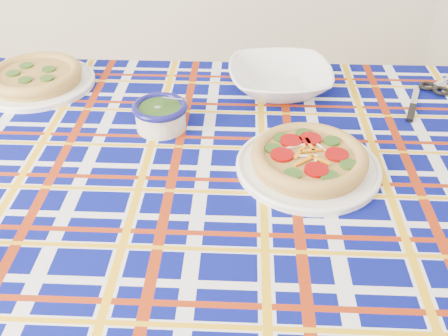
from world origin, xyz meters
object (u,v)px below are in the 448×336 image
object	(u,v)px
pesto_bowl	(160,114)
serving_bowl	(280,79)
main_focaccia_plate	(309,158)
dining_table	(233,185)

from	to	relation	value
pesto_bowl	serving_bowl	bearing A→B (deg)	16.80
pesto_bowl	serving_bowl	world-z (taller)	pesto_bowl
main_focaccia_plate	pesto_bowl	distance (m)	0.42
dining_table	serving_bowl	xyz separation A→B (m)	(0.24, 0.31, 0.12)
dining_table	pesto_bowl	distance (m)	0.27
main_focaccia_plate	serving_bowl	world-z (taller)	serving_bowl
dining_table	serving_bowl	size ratio (longest dim) A/B	6.53
dining_table	serving_bowl	world-z (taller)	serving_bowl
main_focaccia_plate	pesto_bowl	world-z (taller)	pesto_bowl
serving_bowl	main_focaccia_plate	bearing A→B (deg)	-101.18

